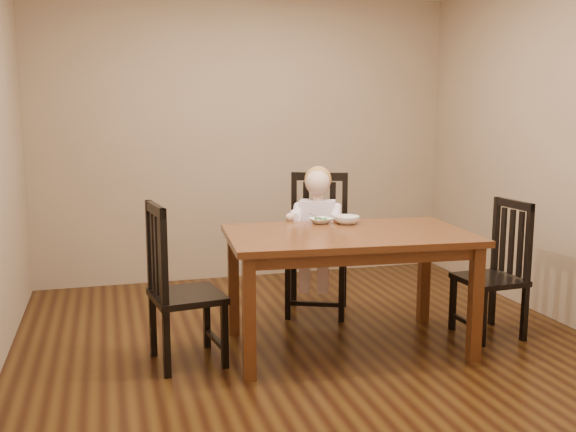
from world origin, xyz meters
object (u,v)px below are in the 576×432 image
object	(u,v)px
chair_left	(179,288)
chair_right	(496,271)
bowl_peas	(321,221)
toddler	(317,227)
bowl_veg	(347,220)
dining_table	(348,246)
chair_child	(318,246)

from	to	relation	value
chair_left	chair_right	distance (m)	2.25
chair_left	bowl_peas	size ratio (longest dim) A/B	6.49
chair_left	toddler	world-z (taller)	chair_left
chair_left	chair_right	size ratio (longest dim) A/B	1.06
chair_right	bowl_veg	distance (m)	1.13
dining_table	chair_left	distance (m)	1.15
chair_left	toddler	xyz separation A→B (m)	(1.18, 0.76, 0.20)
dining_table	chair_left	size ratio (longest dim) A/B	1.61
dining_table	chair_child	size ratio (longest dim) A/B	1.51
chair_child	dining_table	bearing A→B (deg)	108.77
chair_child	bowl_peas	size ratio (longest dim) A/B	6.93
chair_right	bowl_veg	xyz separation A→B (m)	(-1.01, 0.34, 0.37)
toddler	bowl_veg	bearing A→B (deg)	120.11
chair_left	toddler	distance (m)	1.41
dining_table	chair_left	world-z (taller)	chair_left
dining_table	toddler	bearing A→B (deg)	86.85
dining_table	bowl_peas	distance (m)	0.39
chair_child	toddler	bearing A→B (deg)	90.00
toddler	bowl_peas	size ratio (longest dim) A/B	3.98
bowl_peas	bowl_veg	size ratio (longest dim) A/B	0.88
dining_table	chair_left	bearing A→B (deg)	178.64
chair_child	bowl_peas	world-z (taller)	chair_child
dining_table	chair_child	distance (m)	0.86
chair_right	toddler	distance (m)	1.38
chair_child	toddler	world-z (taller)	chair_child
chair_left	bowl_veg	bearing A→B (deg)	94.24
toddler	bowl_veg	distance (m)	0.51
chair_child	chair_right	size ratio (longest dim) A/B	1.14
bowl_peas	chair_child	bearing A→B (deg)	73.83
chair_left	dining_table	bearing A→B (deg)	80.68
toddler	bowl_peas	xyz separation A→B (m)	(-0.11, -0.42, 0.13)
bowl_peas	bowl_veg	bearing A→B (deg)	-21.69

